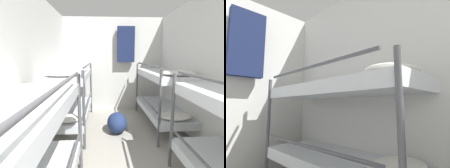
% 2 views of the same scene
% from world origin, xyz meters
% --- Properties ---
extents(bunk_stack_right_far, '(0.73, 1.85, 1.30)m').
position_xyz_m(bunk_stack_right_far, '(0.94, 3.70, 0.72)').
color(bunk_stack_right_far, '#4C4C51').
rests_on(bunk_stack_right_far, ground_plane).
extents(hanging_coat, '(0.44, 0.12, 0.90)m').
position_xyz_m(hanging_coat, '(0.31, 4.85, 1.74)').
color(hanging_coat, '#192347').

